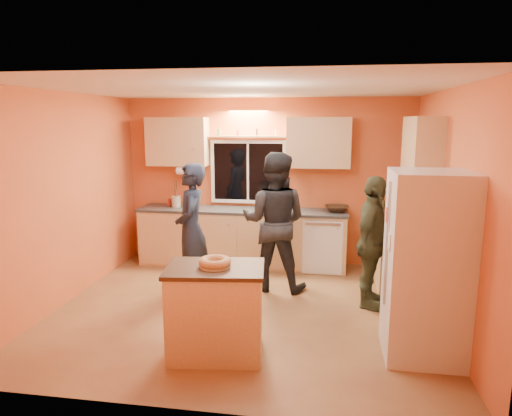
% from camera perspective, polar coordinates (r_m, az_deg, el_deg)
% --- Properties ---
extents(ground, '(4.50, 4.50, 0.00)m').
position_cam_1_polar(ground, '(5.67, -1.39, -12.53)').
color(ground, brown).
rests_on(ground, ground).
extents(room_shell, '(4.54, 4.04, 2.61)m').
position_cam_1_polar(room_shell, '(5.62, 0.49, 4.41)').
color(room_shell, '#DC6838').
rests_on(room_shell, ground).
extents(back_counter, '(4.23, 0.62, 0.90)m').
position_cam_1_polar(back_counter, '(7.11, 1.14, -3.79)').
color(back_counter, tan).
rests_on(back_counter, ground).
extents(right_counter, '(0.62, 1.84, 0.90)m').
position_cam_1_polar(right_counter, '(5.98, 18.36, -7.20)').
color(right_counter, tan).
rests_on(right_counter, ground).
extents(refrigerator, '(0.72, 0.70, 1.80)m').
position_cam_1_polar(refrigerator, '(4.62, 20.53, -6.83)').
color(refrigerator, silver).
rests_on(refrigerator, ground).
extents(island, '(0.99, 0.74, 0.89)m').
position_cam_1_polar(island, '(4.51, -5.05, -12.63)').
color(island, tan).
rests_on(island, ground).
extents(bundt_pastry, '(0.31, 0.31, 0.09)m').
position_cam_1_polar(bundt_pastry, '(4.34, -5.16, -6.76)').
color(bundt_pastry, '#B9834B').
rests_on(bundt_pastry, island).
extents(person_left, '(0.54, 0.70, 1.72)m').
position_cam_1_polar(person_left, '(6.01, -8.08, -2.61)').
color(person_left, black).
rests_on(person_left, ground).
extents(person_center, '(0.96, 0.78, 1.85)m').
position_cam_1_polar(person_center, '(6.08, 2.30, -1.72)').
color(person_center, black).
rests_on(person_center, ground).
extents(person_right, '(0.68, 1.02, 1.61)m').
position_cam_1_polar(person_right, '(5.68, 14.33, -4.20)').
color(person_right, '#2E3521').
rests_on(person_right, ground).
extents(mixing_bowl, '(0.38, 0.38, 0.09)m').
position_cam_1_polar(mixing_bowl, '(6.98, 10.07, -0.08)').
color(mixing_bowl, black).
rests_on(mixing_bowl, back_counter).
extents(utensil_crock, '(0.14, 0.14, 0.17)m').
position_cam_1_polar(utensil_crock, '(7.35, -9.92, 0.79)').
color(utensil_crock, beige).
rests_on(utensil_crock, back_counter).
extents(potted_plant, '(0.26, 0.22, 0.28)m').
position_cam_1_polar(potted_plant, '(5.51, 19.40, -2.45)').
color(potted_plant, gray).
rests_on(potted_plant, right_counter).
extents(red_box, '(0.19, 0.16, 0.07)m').
position_cam_1_polar(red_box, '(6.40, 18.26, -1.55)').
color(red_box, '#A32B19').
rests_on(red_box, right_counter).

